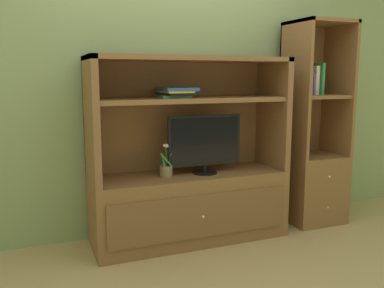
{
  "coord_description": "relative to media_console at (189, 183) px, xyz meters",
  "views": [
    {
      "loc": [
        -1.19,
        -2.64,
        1.34
      ],
      "look_at": [
        0.0,
        0.35,
        0.8
      ],
      "focal_mm": 38.66,
      "sensor_mm": 36.0,
      "label": 1
    }
  ],
  "objects": [
    {
      "name": "ground_plane",
      "position": [
        0.0,
        -0.41,
        -0.47
      ],
      "size": [
        8.0,
        8.0,
        0.0
      ],
      "primitive_type": "plane",
      "color": "tan"
    },
    {
      "name": "painted_rear_wall",
      "position": [
        0.0,
        0.34,
        0.93
      ],
      "size": [
        6.0,
        0.1,
        2.8
      ],
      "primitive_type": "cube",
      "color": "#8C9E6B",
      "rests_on": "ground_plane"
    },
    {
      "name": "media_console",
      "position": [
        0.0,
        0.0,
        0.0
      ],
      "size": [
        1.58,
        0.54,
        1.48
      ],
      "color": "brown",
      "rests_on": "ground_plane"
    },
    {
      "name": "tv_monitor",
      "position": [
        0.12,
        -0.04,
        0.34
      ],
      "size": [
        0.62,
        0.2,
        0.47
      ],
      "color": "black",
      "rests_on": "media_console"
    },
    {
      "name": "potted_plant",
      "position": [
        -0.21,
        -0.03,
        0.14
      ],
      "size": [
        0.1,
        0.11,
        0.28
      ],
      "color": "#8C7251",
      "rests_on": "media_console"
    },
    {
      "name": "magazine_stack",
      "position": [
        -0.12,
        -0.0,
        0.74
      ],
      "size": [
        0.28,
        0.34,
        0.08
      ],
      "color": "teal",
      "rests_on": "media_console"
    },
    {
      "name": "bookshelf_tall",
      "position": [
        1.22,
        0.0,
        0.11
      ],
      "size": [
        0.51,
        0.46,
        1.81
      ],
      "color": "brown",
      "rests_on": "ground_plane"
    },
    {
      "name": "upright_book_row",
      "position": [
        1.14,
        -0.01,
        0.82
      ],
      "size": [
        0.2,
        0.18,
        0.28
      ],
      "color": "#338C4C",
      "rests_on": "bookshelf_tall"
    }
  ]
}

